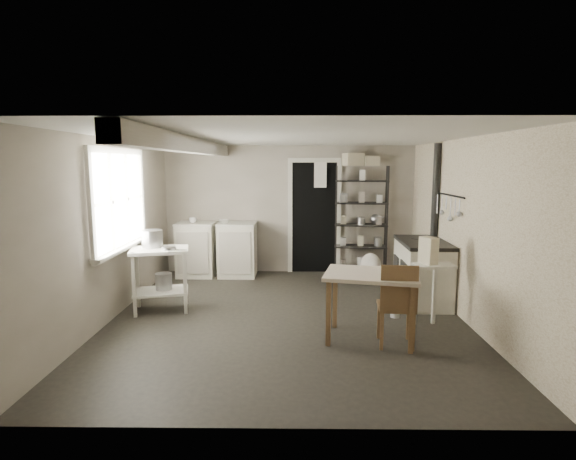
{
  "coord_description": "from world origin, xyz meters",
  "views": [
    {
      "loc": [
        0.08,
        -5.62,
        1.98
      ],
      "look_at": [
        0.0,
        0.3,
        1.1
      ],
      "focal_mm": 28.0,
      "sensor_mm": 36.0,
      "label": 1
    }
  ],
  "objects_px": {
    "stockpot": "(152,241)",
    "base_cabinets": "(217,250)",
    "work_table": "(371,307)",
    "chair": "(396,302)",
    "flour_sack": "(371,264)",
    "stove": "(422,272)",
    "prep_table": "(161,282)",
    "shelf_rack": "(361,222)"
  },
  "relations": [
    {
      "from": "stockpot",
      "to": "base_cabinets",
      "type": "height_order",
      "value": "stockpot"
    },
    {
      "from": "work_table",
      "to": "chair",
      "type": "height_order",
      "value": "chair"
    },
    {
      "from": "base_cabinets",
      "to": "flour_sack",
      "type": "relative_size",
      "value": 3.35
    },
    {
      "from": "stockpot",
      "to": "stove",
      "type": "xyz_separation_m",
      "value": [
        3.76,
        0.32,
        -0.5
      ]
    },
    {
      "from": "stove",
      "to": "chair",
      "type": "relative_size",
      "value": 1.21
    },
    {
      "from": "flour_sack",
      "to": "stove",
      "type": "bearing_deg",
      "value": -70.08
    },
    {
      "from": "chair",
      "to": "flour_sack",
      "type": "height_order",
      "value": "chair"
    },
    {
      "from": "stove",
      "to": "work_table",
      "type": "distance_m",
      "value": 1.72
    },
    {
      "from": "prep_table",
      "to": "shelf_rack",
      "type": "bearing_deg",
      "value": 34.58
    },
    {
      "from": "prep_table",
      "to": "chair",
      "type": "xyz_separation_m",
      "value": [
        2.91,
        -1.13,
        0.08
      ]
    },
    {
      "from": "stockpot",
      "to": "flour_sack",
      "type": "height_order",
      "value": "stockpot"
    },
    {
      "from": "shelf_rack",
      "to": "stove",
      "type": "distance_m",
      "value": 1.83
    },
    {
      "from": "base_cabinets",
      "to": "work_table",
      "type": "bearing_deg",
      "value": -52.08
    },
    {
      "from": "stove",
      "to": "flour_sack",
      "type": "distance_m",
      "value": 1.48
    },
    {
      "from": "prep_table",
      "to": "base_cabinets",
      "type": "distance_m",
      "value": 1.99
    },
    {
      "from": "prep_table",
      "to": "flour_sack",
      "type": "xyz_separation_m",
      "value": [
        3.14,
        1.8,
        -0.16
      ]
    },
    {
      "from": "stove",
      "to": "flour_sack",
      "type": "height_order",
      "value": "stove"
    },
    {
      "from": "prep_table",
      "to": "base_cabinets",
      "type": "relative_size",
      "value": 0.59
    },
    {
      "from": "chair",
      "to": "base_cabinets",
      "type": "bearing_deg",
      "value": 134.12
    },
    {
      "from": "shelf_rack",
      "to": "base_cabinets",
      "type": "bearing_deg",
      "value": -170.89
    },
    {
      "from": "stockpot",
      "to": "stove",
      "type": "distance_m",
      "value": 3.81
    },
    {
      "from": "work_table",
      "to": "stove",
      "type": "bearing_deg",
      "value": 55.36
    },
    {
      "from": "stockpot",
      "to": "shelf_rack",
      "type": "distance_m",
      "value": 3.68
    },
    {
      "from": "base_cabinets",
      "to": "work_table",
      "type": "height_order",
      "value": "base_cabinets"
    },
    {
      "from": "prep_table",
      "to": "flour_sack",
      "type": "distance_m",
      "value": 3.62
    },
    {
      "from": "stockpot",
      "to": "chair",
      "type": "height_order",
      "value": "stockpot"
    },
    {
      "from": "base_cabinets",
      "to": "work_table",
      "type": "xyz_separation_m",
      "value": [
        2.23,
        -2.93,
        -0.08
      ]
    },
    {
      "from": "work_table",
      "to": "flour_sack",
      "type": "height_order",
      "value": "work_table"
    },
    {
      "from": "shelf_rack",
      "to": "work_table",
      "type": "distance_m",
      "value": 3.12
    },
    {
      "from": "stockpot",
      "to": "flour_sack",
      "type": "relative_size",
      "value": 0.69
    },
    {
      "from": "work_table",
      "to": "chair",
      "type": "bearing_deg",
      "value": -29.85
    },
    {
      "from": "prep_table",
      "to": "work_table",
      "type": "bearing_deg",
      "value": -20.35
    },
    {
      "from": "stockpot",
      "to": "flour_sack",
      "type": "distance_m",
      "value": 3.74
    },
    {
      "from": "stove",
      "to": "stockpot",
      "type": "bearing_deg",
      "value": -173.38
    },
    {
      "from": "base_cabinets",
      "to": "stove",
      "type": "xyz_separation_m",
      "value": [
        3.2,
        -1.51,
        -0.02
      ]
    },
    {
      "from": "prep_table",
      "to": "flour_sack",
      "type": "relative_size",
      "value": 1.97
    },
    {
      "from": "stockpot",
      "to": "shelf_rack",
      "type": "height_order",
      "value": "shelf_rack"
    },
    {
      "from": "base_cabinets",
      "to": "shelf_rack",
      "type": "xyz_separation_m",
      "value": [
        2.56,
        0.12,
        0.49
      ]
    },
    {
      "from": "stockpot",
      "to": "flour_sack",
      "type": "xyz_separation_m",
      "value": [
        3.26,
        1.7,
        -0.7
      ]
    },
    {
      "from": "shelf_rack",
      "to": "stove",
      "type": "relative_size",
      "value": 1.72
    },
    {
      "from": "work_table",
      "to": "chair",
      "type": "xyz_separation_m",
      "value": [
        0.25,
        -0.14,
        0.1
      ]
    },
    {
      "from": "work_table",
      "to": "stockpot",
      "type": "bearing_deg",
      "value": 158.63
    }
  ]
}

